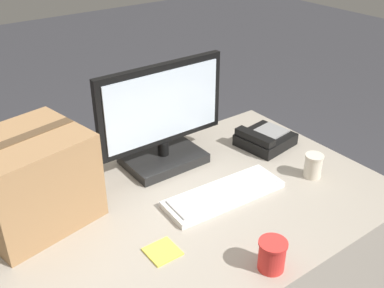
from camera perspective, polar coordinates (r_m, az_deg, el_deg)
name	(u,v)px	position (r m, az deg, el deg)	size (l,w,h in m)	color
monitor	(162,123)	(1.72, -3.78, 2.69)	(0.53, 0.22, 0.41)	black
keyboard	(224,194)	(1.60, 4.10, -6.31)	(0.45, 0.17, 0.03)	silver
desk_phone	(264,139)	(1.93, 9.18, 0.64)	(0.23, 0.22, 0.08)	black
paper_cup_left	(272,255)	(1.33, 10.11, -13.72)	(0.08, 0.08, 0.10)	red
paper_cup_right	(313,166)	(1.75, 15.13, -2.67)	(0.07, 0.07, 0.09)	beige
cardboard_box	(30,180)	(1.51, -19.85, -4.31)	(0.40, 0.37, 0.30)	#9E754C
sticky_note_pad	(163,251)	(1.39, -3.77, -13.46)	(0.09, 0.09, 0.01)	#E5DB4C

